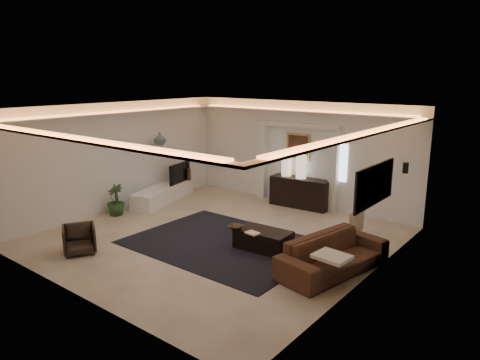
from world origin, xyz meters
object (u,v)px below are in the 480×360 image
Objects in this scene: coffee_table at (263,240)px; armchair at (79,239)px; sofa at (333,254)px; console at (300,193)px.

armchair is (-2.86, -2.51, 0.09)m from coffee_table.
coffee_table is at bearing 98.80° from sofa.
sofa is (2.66, -3.26, -0.06)m from console.
console is 3.34m from coffee_table.
armchair is (-1.85, -5.69, -0.11)m from console.
sofa is 5.12m from armchair.
console is 5.99m from armchair.
coffee_table is 1.78× the size of armchair.
sofa reaches higher than coffee_table.
coffee_table is (-1.65, 0.08, -0.13)m from sofa.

